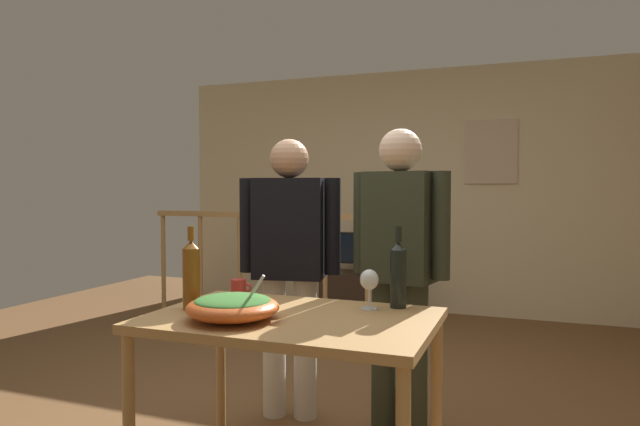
# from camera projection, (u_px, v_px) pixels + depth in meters

# --- Properties ---
(ground_plane) EXTENTS (8.05, 8.05, 0.00)m
(ground_plane) POSITION_uv_depth(u_px,v_px,m) (283.00, 421.00, 3.09)
(ground_plane) COLOR brown
(back_wall) EXTENTS (4.99, 0.10, 2.53)m
(back_wall) POSITION_uv_depth(u_px,v_px,m) (403.00, 191.00, 5.93)
(back_wall) COLOR beige
(back_wall) RESTS_ON ground_plane
(framed_picture) EXTENTS (0.50, 0.03, 0.64)m
(framed_picture) POSITION_uv_depth(u_px,v_px,m) (491.00, 152.00, 5.54)
(framed_picture) COLOR #CAAC91
(stair_railing) EXTENTS (2.30, 0.10, 1.12)m
(stair_railing) POSITION_uv_depth(u_px,v_px,m) (298.00, 256.00, 5.17)
(stair_railing) COLOR #B2844C
(stair_railing) RESTS_ON ground_plane
(tv_console) EXTENTS (0.90, 0.40, 0.42)m
(tv_console) POSITION_uv_depth(u_px,v_px,m) (366.00, 293.00, 5.76)
(tv_console) COLOR #38281E
(tv_console) RESTS_ON ground_plane
(flat_screen_tv) EXTENTS (0.59, 0.12, 0.42)m
(flat_screen_tv) POSITION_uv_depth(u_px,v_px,m) (365.00, 249.00, 5.71)
(flat_screen_tv) COLOR black
(flat_screen_tv) RESTS_ON tv_console
(serving_table) EXTENTS (1.21, 0.80, 0.75)m
(serving_table) POSITION_uv_depth(u_px,v_px,m) (291.00, 334.00, 2.38)
(serving_table) COLOR #B2844C
(serving_table) RESTS_ON ground_plane
(salad_bowl) EXTENTS (0.39, 0.39, 0.20)m
(salad_bowl) POSITION_uv_depth(u_px,v_px,m) (233.00, 306.00, 2.29)
(salad_bowl) COLOR #DB5B23
(salad_bowl) RESTS_ON serving_table
(wine_glass) EXTENTS (0.08, 0.08, 0.18)m
(wine_glass) POSITION_uv_depth(u_px,v_px,m) (369.00, 281.00, 2.49)
(wine_glass) COLOR silver
(wine_glass) RESTS_ON serving_table
(wine_bottle_dark) EXTENTS (0.07, 0.07, 0.37)m
(wine_bottle_dark) POSITION_uv_depth(u_px,v_px,m) (398.00, 274.00, 2.52)
(wine_bottle_dark) COLOR black
(wine_bottle_dark) RESTS_ON serving_table
(wine_bottle_amber) EXTENTS (0.08, 0.08, 0.37)m
(wine_bottle_amber) POSITION_uv_depth(u_px,v_px,m) (191.00, 274.00, 2.49)
(wine_bottle_amber) COLOR brown
(wine_bottle_amber) RESTS_ON serving_table
(mug_red) EXTENTS (0.11, 0.08, 0.09)m
(mug_red) POSITION_uv_depth(u_px,v_px,m) (239.00, 288.00, 2.77)
(mug_red) COLOR #B7332D
(mug_red) RESTS_ON serving_table
(person_standing_left) EXTENTS (0.57, 0.29, 1.57)m
(person_standing_left) POSITION_uv_depth(u_px,v_px,m) (290.00, 255.00, 3.13)
(person_standing_left) COLOR beige
(person_standing_left) RESTS_ON ground_plane
(person_standing_right) EXTENTS (0.53, 0.28, 1.61)m
(person_standing_right) POSITION_uv_depth(u_px,v_px,m) (400.00, 257.00, 2.90)
(person_standing_right) COLOR #2D3323
(person_standing_right) RESTS_ON ground_plane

